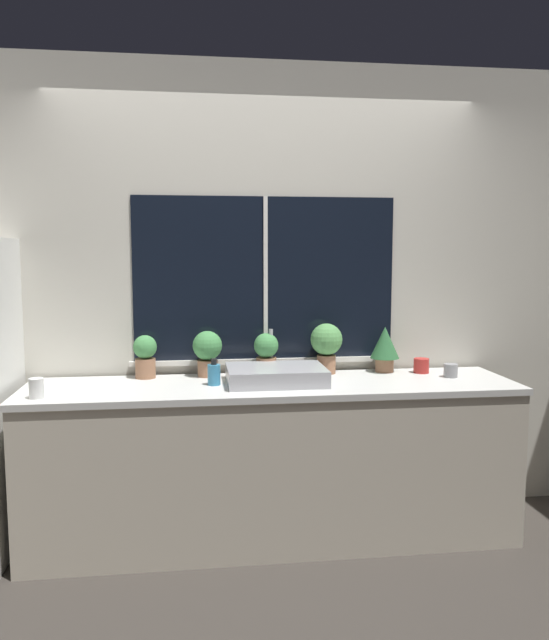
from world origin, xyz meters
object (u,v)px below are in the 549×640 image
(potted_plant_center, at_px, (266,352))
(potted_plant_far_right, at_px, (385,346))
(soap_bottle, at_px, (214,374))
(mug_white, at_px, (36,388))
(potted_plant_far_left, at_px, (145,355))
(potted_plant_right, at_px, (326,344))
(potted_plant_left, at_px, (207,350))
(sink, at_px, (276,375))
(mug_grey, at_px, (451,371))
(mug_red, at_px, (421,366))

(potted_plant_center, relative_size, potted_plant_far_right, 0.90)
(soap_bottle, xyz_separation_m, mug_white, (-0.88, -0.19, -0.01))
(potted_plant_far_left, height_order, potted_plant_right, potted_plant_right)
(potted_plant_left, height_order, potted_plant_right, potted_plant_right)
(sink, xyz_separation_m, mug_white, (-1.22, -0.20, 0.00))
(potted_plant_right, xyz_separation_m, mug_white, (-1.55, -0.43, -0.13))
(mug_white, bearing_deg, potted_plant_far_left, 40.83)
(potted_plant_far_left, distance_m, mug_white, 0.66)
(potted_plant_right, height_order, mug_white, potted_plant_right)
(potted_plant_right, height_order, mug_grey, potted_plant_right)
(potted_plant_far_right, bearing_deg, potted_plant_left, 180.00)
(potted_plant_far_right, bearing_deg, soap_bottle, -166.95)
(potted_plant_far_left, relative_size, potted_plant_far_right, 0.90)
(sink, relative_size, mug_grey, 6.80)
(potted_plant_far_left, distance_m, mug_grey, 1.75)
(mug_white, bearing_deg, mug_red, 9.88)
(potted_plant_right, height_order, soap_bottle, potted_plant_right)
(soap_bottle, relative_size, mug_red, 1.59)
(potted_plant_far_right, height_order, mug_grey, potted_plant_far_right)
(mug_white, bearing_deg, potted_plant_left, 26.81)
(potted_plant_left, distance_m, soap_bottle, 0.26)
(potted_plant_far_left, relative_size, potted_plant_left, 0.93)
(potted_plant_far_left, bearing_deg, potted_plant_left, 0.00)
(potted_plant_far_left, height_order, mug_red, potted_plant_far_left)
(soap_bottle, bearing_deg, potted_plant_center, 37.30)
(mug_red, bearing_deg, mug_white, -170.12)
(sink, bearing_deg, potted_plant_far_right, 18.47)
(potted_plant_far_left, bearing_deg, mug_grey, -6.76)
(soap_bottle, bearing_deg, potted_plant_right, 19.55)
(potted_plant_center, bearing_deg, potted_plant_left, 180.00)
(soap_bottle, bearing_deg, sink, 1.37)
(sink, distance_m, potted_plant_left, 0.45)
(sink, relative_size, potted_plant_right, 1.80)
(potted_plant_right, bearing_deg, potted_plant_left, 180.00)
(sink, height_order, mug_grey, sink)
(potted_plant_center, xyz_separation_m, mug_white, (-1.19, -0.43, -0.08))
(potted_plant_far_left, distance_m, potted_plant_far_right, 1.41)
(soap_bottle, bearing_deg, mug_grey, 1.36)
(mug_white, height_order, mug_grey, mug_white)
(potted_plant_far_right, relative_size, mug_grey, 3.47)
(mug_white, bearing_deg, potted_plant_right, 15.50)
(potted_plant_right, bearing_deg, soap_bottle, -160.45)
(sink, relative_size, mug_red, 5.91)
(potted_plant_center, bearing_deg, potted_plant_far_right, 0.00)
(mug_white, bearing_deg, sink, 9.31)
(potted_plant_far_left, xyz_separation_m, potted_plant_right, (1.05, 0.00, 0.05))
(potted_plant_center, xyz_separation_m, mug_grey, (1.04, -0.21, -0.10))
(potted_plant_far_right, xyz_separation_m, mug_white, (-1.91, -0.43, -0.11))
(potted_plant_center, distance_m, soap_bottle, 0.40)
(potted_plant_far_left, relative_size, potted_plant_right, 0.83)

